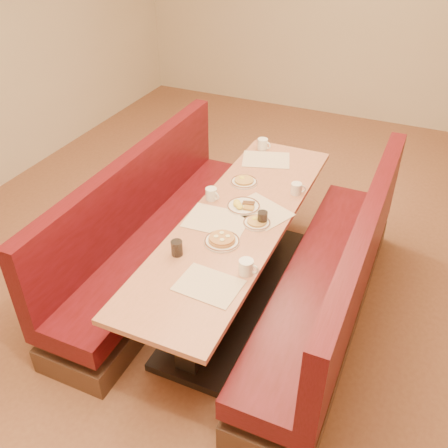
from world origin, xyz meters
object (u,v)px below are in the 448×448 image
at_px(coffee_mug_c, 297,188).
at_px(soda_tumbler_near, 177,248).
at_px(pancake_plate, 222,240).
at_px(coffee_mug_b, 212,194).
at_px(eggs_plate, 243,206).
at_px(booth_right, 332,287).
at_px(coffee_mug_a, 247,267).
at_px(diner_table, 237,259).
at_px(coffee_mug_d, 263,144).
at_px(booth_left, 154,237).
at_px(soda_tumbler_mid, 262,218).

relative_size(coffee_mug_c, soda_tumbler_near, 1.11).
distance_m(pancake_plate, coffee_mug_b, 0.55).
xyz_separation_m(pancake_plate, soda_tumbler_near, (-0.21, -0.23, 0.03)).
bearing_deg(eggs_plate, booth_right, -10.76).
relative_size(booth_right, coffee_mug_a, 19.28).
bearing_deg(eggs_plate, diner_table, -83.11).
relative_size(diner_table, coffee_mug_d, 19.32).
xyz_separation_m(pancake_plate, coffee_mug_c, (0.27, 0.80, 0.03)).
distance_m(eggs_plate, coffee_mug_b, 0.26).
relative_size(booth_left, soda_tumbler_mid, 25.64).
bearing_deg(coffee_mug_a, diner_table, 119.38).
height_order(diner_table, coffee_mug_a, coffee_mug_a).
bearing_deg(soda_tumbler_mid, pancake_plate, -118.13).
distance_m(booth_right, eggs_plate, 0.86).
height_order(coffee_mug_c, coffee_mug_d, coffee_mug_d).
distance_m(coffee_mug_a, coffee_mug_c, 1.03).
height_order(eggs_plate, coffee_mug_d, coffee_mug_d).
relative_size(diner_table, eggs_plate, 10.15).
bearing_deg(coffee_mug_a, soda_tumbler_mid, 101.89).
height_order(eggs_plate, coffee_mug_a, coffee_mug_a).
bearing_deg(booth_right, coffee_mug_d, 130.87).
bearing_deg(eggs_plate, booth_left, -168.73).
xyz_separation_m(coffee_mug_a, coffee_mug_c, (-0.00, 1.03, -0.00)).
distance_m(diner_table, soda_tumbler_mid, 0.46).
bearing_deg(coffee_mug_d, soda_tumbler_near, -77.33).
relative_size(pancake_plate, coffee_mug_a, 1.86).
height_order(booth_left, coffee_mug_d, booth_left).
relative_size(booth_right, coffee_mug_b, 20.62).
bearing_deg(coffee_mug_b, eggs_plate, 15.72).
height_order(pancake_plate, eggs_plate, pancake_plate).
distance_m(pancake_plate, coffee_mug_a, 0.35).
xyz_separation_m(coffee_mug_c, soda_tumbler_mid, (-0.10, -0.49, 0.00)).
bearing_deg(soda_tumbler_mid, coffee_mug_b, 162.49).
distance_m(booth_left, pancake_plate, 0.91).
relative_size(soda_tumbler_near, soda_tumbler_mid, 1.07).
bearing_deg(pancake_plate, diner_table, 93.03).
bearing_deg(pancake_plate, coffee_mug_d, 99.47).
bearing_deg(booth_left, diner_table, 0.00).
relative_size(coffee_mug_b, coffee_mug_c, 1.05).
bearing_deg(coffee_mug_d, coffee_mug_c, -38.69).
bearing_deg(coffee_mug_c, coffee_mug_b, -167.28).
xyz_separation_m(booth_left, soda_tumbler_near, (0.54, -0.55, 0.44)).
relative_size(booth_left, soda_tumbler_near, 23.99).
relative_size(booth_left, pancake_plate, 10.35).
height_order(diner_table, booth_right, booth_right).
bearing_deg(booth_right, coffee_mug_a, -129.85).
distance_m(booth_right, soda_tumbler_mid, 0.70).
bearing_deg(eggs_plate, soda_tumbler_near, -104.43).
height_order(booth_left, soda_tumbler_near, booth_left).
bearing_deg(coffee_mug_c, booth_right, -66.09).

